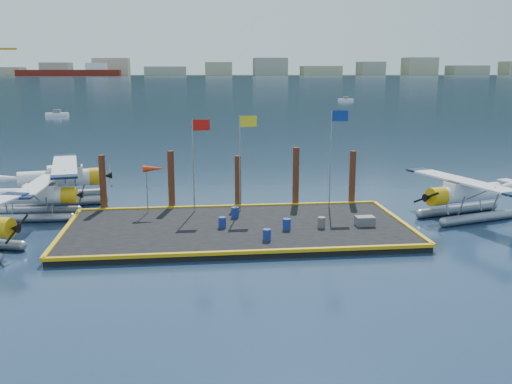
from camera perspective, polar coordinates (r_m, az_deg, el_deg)
ground at (r=34.03m, az=-1.87°, el=-4.06°), size 4000.00×4000.00×0.00m
dock at (r=33.98m, az=-1.87°, el=-3.73°), size 20.00×10.00×0.40m
dock_bumpers at (r=33.90m, az=-1.88°, el=-3.26°), size 20.25×10.25×0.18m
far_backdrop at (r=1786.63m, az=1.26°, el=12.16°), size 3050.00×2050.00×810.00m
seaplane_b at (r=39.56m, az=-21.23°, el=-0.57°), size 7.89×8.69×3.10m
seaplane_c at (r=43.44m, az=-19.06°, el=1.06°), size 9.73×10.61×3.75m
seaplane_d at (r=39.25m, az=20.30°, el=-0.37°), size 8.97×9.63×3.44m
drum_0 at (r=33.56m, az=-3.40°, el=-3.04°), size 0.44×0.44×0.63m
drum_1 at (r=33.08m, az=3.09°, el=-3.24°), size 0.47×0.47×0.66m
drum_2 at (r=33.70m, az=6.56°, el=-3.04°), size 0.44×0.44×0.63m
drum_3 at (r=31.03m, az=1.09°, el=-4.30°), size 0.44×0.44×0.62m
drum_5 at (r=35.78m, az=-2.10°, el=-2.04°), size 0.46×0.46×0.65m
crate at (r=34.55m, az=10.83°, el=-2.86°), size 1.10×0.73×0.55m
flagpole_red at (r=36.73m, az=-5.99°, el=4.11°), size 1.14×0.08×6.00m
flagpole_yellow at (r=36.86m, az=-1.32°, el=4.38°), size 1.14×0.08×6.20m
flagpole_blue at (r=37.86m, az=7.78°, el=4.74°), size 1.14×0.08×6.50m
windsock at (r=36.99m, az=-10.19°, el=2.20°), size 1.40×0.44×3.12m
piling_0 at (r=39.15m, az=-15.06°, el=0.69°), size 0.44×0.44×4.00m
piling_1 at (r=38.71m, az=-8.47°, el=1.01°), size 0.44×0.44×4.20m
piling_2 at (r=38.85m, az=-1.81°, el=0.87°), size 0.44×0.44×3.80m
piling_3 at (r=39.33m, az=4.00°, el=1.36°), size 0.44×0.44×4.30m
piling_4 at (r=40.28m, az=9.60°, el=1.26°), size 0.44×0.44×4.00m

